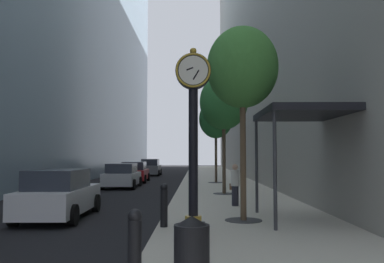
{
  "coord_description": "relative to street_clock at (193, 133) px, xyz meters",
  "views": [
    {
      "loc": [
        1.09,
        -2.6,
        2.07
      ],
      "look_at": [
        0.82,
        21.37,
        3.5
      ],
      "focal_mm": 37.58,
      "sensor_mm": 36.0,
      "label": 1
    }
  ],
  "objects": [
    {
      "name": "car_silver_trailing",
      "position": [
        -4.67,
        16.23,
        -1.84
      ],
      "size": [
        2.11,
        4.16,
        1.56
      ],
      "color": "#B7BABF",
      "rests_on": "ground"
    },
    {
      "name": "sidewalk_right",
      "position": [
        1.71,
        23.19,
        -2.53
      ],
      "size": [
        5.45,
        80.0,
        0.14
      ],
      "primitive_type": "cube",
      "color": "beige",
      "rests_on": "ground"
    },
    {
      "name": "street_tree_mid_near",
      "position": [
        1.47,
        10.94,
        2.16
      ],
      "size": [
        2.46,
        2.46,
        6.06
      ],
      "color": "#333335",
      "rests_on": "sidewalk_right"
    },
    {
      "name": "ground_plane",
      "position": [
        -1.01,
        20.19,
        -2.6
      ],
      "size": [
        110.0,
        110.0,
        0.0
      ],
      "primitive_type": "plane",
      "color": "black",
      "rests_on": "ground"
    },
    {
      "name": "street_tree_near",
      "position": [
        1.47,
        2.61,
        2.09
      ],
      "size": [
        2.16,
        2.16,
        5.83
      ],
      "color": "#333335",
      "rests_on": "sidewalk_right"
    },
    {
      "name": "street_tree_mid_far",
      "position": [
        1.47,
        19.28,
        2.06
      ],
      "size": [
        2.42,
        2.42,
        5.94
      ],
      "color": "#333335",
      "rests_on": "sidewalk_right"
    },
    {
      "name": "street_clock",
      "position": [
        0.0,
        0.0,
        0.0
      ],
      "size": [
        0.84,
        0.55,
        4.49
      ],
      "color": "black",
      "rests_on": "sidewalk_right"
    },
    {
      "name": "car_grey_far",
      "position": [
        -4.67,
        32.12,
        -1.78
      ],
      "size": [
        2.12,
        4.37,
        1.7
      ],
      "color": "slate",
      "rests_on": "ground"
    },
    {
      "name": "bollard_nearest",
      "position": [
        -0.81,
        -3.62,
        -1.86
      ],
      "size": [
        0.21,
        0.21,
        1.16
      ],
      "color": "black",
      "rests_on": "sidewalk_right"
    },
    {
      "name": "bollard_third",
      "position": [
        -0.81,
        1.54,
        -1.86
      ],
      "size": [
        0.21,
        0.21,
        1.16
      ],
      "color": "black",
      "rests_on": "sidewalk_right"
    },
    {
      "name": "storefront_awning",
      "position": [
        3.2,
        2.69,
        0.68
      ],
      "size": [
        2.4,
        3.6,
        3.3
      ],
      "color": "black",
      "rests_on": "sidewalk_right"
    },
    {
      "name": "pedestrian_walking",
      "position": [
        1.55,
        6.1,
        -1.63
      ],
      "size": [
        0.45,
        0.52,
        1.6
      ],
      "color": "#23232D",
      "rests_on": "sidewalk_right"
    },
    {
      "name": "trash_bin",
      "position": [
        0.01,
        -3.51,
        -1.93
      ],
      "size": [
        0.53,
        0.53,
        1.05
      ],
      "color": "black",
      "rests_on": "sidewalk_right"
    },
    {
      "name": "car_white_mid",
      "position": [
        -4.45,
        3.85,
        -1.82
      ],
      "size": [
        2.04,
        4.45,
        1.6
      ],
      "color": "silver",
      "rests_on": "ground"
    },
    {
      "name": "car_red_near",
      "position": [
        -4.72,
        21.73,
        -1.83
      ],
      "size": [
        2.16,
        4.31,
        1.57
      ],
      "color": "#AD191E",
      "rests_on": "ground"
    }
  ]
}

